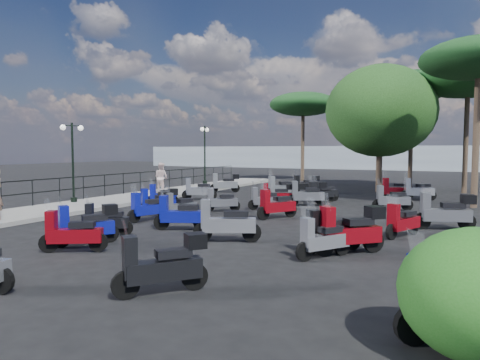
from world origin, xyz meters
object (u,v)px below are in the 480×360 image
at_px(scooter_28, 392,200).
at_px(pine_0, 412,87).
at_px(scooter_18, 162,265).
at_px(pine_3, 479,59).
at_px(scooter_2, 150,207).
at_px(scooter_3, 162,196).
at_px(broadleaf_tree, 380,111).
at_px(scooter_23, 395,190).
at_px(scooter_10, 277,195).
at_px(scooter_27, 402,222).
at_px(scooter_8, 179,207).
at_px(pine_1, 468,80).
at_px(pedestrian_far, 161,178).
at_px(scooter_31, 320,193).
at_px(scooter_4, 198,190).
at_px(scooter_24, 459,303).
at_px(scooter_1, 105,221).
at_px(scooter_17, 281,188).
at_px(scooter_6, 72,234).
at_px(scooter_15, 265,200).
at_px(scooter_30, 221,201).
at_px(scooter_25, 330,233).
at_px(lamp_post_2, 205,151).
at_px(scooter_5, 225,183).
at_px(lamp_post_1, 73,157).
at_px(scooter_19, 350,231).
at_px(scooter_7, 87,226).
at_px(scooter_16, 324,193).
at_px(scooter_21, 276,206).
at_px(scooter_20, 323,240).
at_px(scooter_26, 445,212).
at_px(scooter_13, 180,215).
at_px(pine_2, 303,105).
at_px(scooter_11, 306,185).

distance_m(scooter_28, pine_0, 12.94).
bearing_deg(scooter_18, pine_3, -69.77).
height_order(scooter_2, scooter_3, scooter_2).
bearing_deg(broadleaf_tree, scooter_23, -69.68).
xyz_separation_m(scooter_3, scooter_23, (9.14, 7.13, 0.06)).
bearing_deg(scooter_10, scooter_2, 132.86).
height_order(scooter_27, scooter_28, scooter_28).
bearing_deg(scooter_28, scooter_8, 106.54).
bearing_deg(pine_1, scooter_8, -122.37).
bearing_deg(pedestrian_far, scooter_31, -169.36).
bearing_deg(scooter_4, scooter_18, 178.93).
height_order(scooter_24, scooter_28, scooter_24).
bearing_deg(scooter_1, scooter_17, -37.05).
bearing_deg(scooter_28, scooter_6, 127.86).
distance_m(scooter_15, scooter_30, 1.89).
bearing_deg(scooter_25, scooter_23, -49.75).
distance_m(scooter_30, scooter_31, 5.54).
relative_size(lamp_post_2, scooter_5, 2.62).
relative_size(lamp_post_1, scooter_19, 2.38).
distance_m(lamp_post_1, scooter_18, 13.47).
bearing_deg(scooter_28, pedestrian_far, 63.35).
distance_m(lamp_post_2, scooter_4, 8.50).
bearing_deg(scooter_7, pedestrian_far, -30.13).
bearing_deg(scooter_8, scooter_15, -95.42).
height_order(scooter_3, scooter_6, scooter_6).
xyz_separation_m(scooter_16, scooter_21, (-0.13, -5.85, 0.04)).
bearing_deg(scooter_4, scooter_16, -100.47).
distance_m(scooter_15, scooter_20, 8.08).
height_order(scooter_23, scooter_26, scooter_26).
bearing_deg(scooter_26, scooter_13, 98.80).
distance_m(pine_0, pine_1, 3.72).
bearing_deg(scooter_6, scooter_13, -42.45).
distance_m(lamp_post_1, scooter_25, 13.21).
xyz_separation_m(scooter_13, scooter_19, (5.35, -0.75, 0.08)).
relative_size(scooter_26, pine_2, 0.25).
bearing_deg(scooter_3, scooter_5, -14.69).
bearing_deg(scooter_17, scooter_18, 147.29).
xyz_separation_m(scooter_10, broadleaf_tree, (3.09, 8.58, 4.28)).
xyz_separation_m(scooter_11, scooter_28, (5.21, -4.95, -0.05)).
xyz_separation_m(scooter_3, pine_0, (9.24, 14.15, 6.10)).
relative_size(scooter_17, scooter_26, 0.81).
distance_m(scooter_7, scooter_10, 9.83).
height_order(scooter_5, scooter_16, scooter_5).
bearing_deg(scooter_5, scooter_16, -141.73).
distance_m(scooter_19, scooter_25, 0.48).
bearing_deg(scooter_16, lamp_post_2, 14.42).
bearing_deg(scooter_3, pine_1, -61.79).
bearing_deg(lamp_post_1, scooter_2, 0.65).
xyz_separation_m(scooter_18, pine_0, (1.96, 23.88, 6.01)).
distance_m(scooter_2, scooter_17, 9.01).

